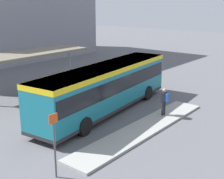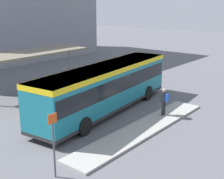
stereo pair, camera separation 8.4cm
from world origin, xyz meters
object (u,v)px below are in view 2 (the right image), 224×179
at_px(bicycle_red, 131,73).
at_px(bicycle_black, 118,71).
at_px(bicycle_yellow, 122,73).
at_px(city_bus, 106,85).
at_px(platform_sign, 54,143).
at_px(pedestrian_waiting, 164,100).
at_px(potted_planter_near_shelter, 39,97).

xyz_separation_m(bicycle_red, bicycle_black, (0.09, 1.60, -0.01)).
bearing_deg(bicycle_yellow, city_bus, -63.33).
distance_m(city_bus, bicycle_yellow, 10.41).
bearing_deg(platform_sign, bicycle_red, 26.13).
bearing_deg(bicycle_red, bicycle_black, 0.91).
bearing_deg(city_bus, bicycle_black, 27.54).
height_order(city_bus, platform_sign, city_bus).
distance_m(city_bus, pedestrian_waiting, 3.88).
xyz_separation_m(city_bus, potted_planter_near_shelter, (-2.15, 4.33, -1.12)).
bearing_deg(city_bus, bicycle_yellow, 25.27).
distance_m(bicycle_black, potted_planter_near_shelter, 11.54).
relative_size(city_bus, bicycle_red, 7.09).
relative_size(bicycle_black, platform_sign, 0.62).
distance_m(bicycle_black, platform_sign, 19.45).
relative_size(bicycle_red, bicycle_black, 1.03).
xyz_separation_m(bicycle_yellow, platform_sign, (-16.31, -8.98, 1.22)).
bearing_deg(bicycle_red, bicycle_yellow, 28.99).
bearing_deg(potted_planter_near_shelter, pedestrian_waiting, -64.87).
bearing_deg(platform_sign, city_bus, 25.45).
distance_m(bicycle_red, potted_planter_near_shelter, 11.30).
height_order(bicycle_yellow, bicycle_black, bicycle_black).
bearing_deg(bicycle_red, pedestrian_waiting, 140.88).
relative_size(pedestrian_waiting, platform_sign, 0.62).
height_order(bicycle_black, potted_planter_near_shelter, potted_planter_near_shelter).
distance_m(bicycle_yellow, potted_planter_near_shelter, 10.98).
relative_size(potted_planter_near_shelter, platform_sign, 0.46).
height_order(bicycle_red, bicycle_yellow, bicycle_red).
bearing_deg(pedestrian_waiting, platform_sign, 90.08).
bearing_deg(city_bus, bicycle_red, 20.38).
distance_m(pedestrian_waiting, platform_sign, 9.08).
xyz_separation_m(city_bus, bicycle_black, (9.24, 6.19, -1.43)).
height_order(city_bus, bicycle_yellow, city_bus).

